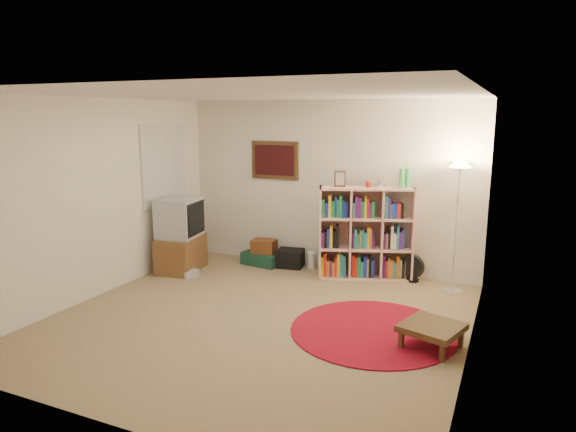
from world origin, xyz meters
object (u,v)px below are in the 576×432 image
bookshelf (364,234)px  side_table (432,328)px  floor_fan (412,268)px  floor_lamp (459,185)px  tv_stand (181,236)px  suitcase (263,258)px

bookshelf → side_table: bookshelf is taller
bookshelf → floor_fan: 0.81m
floor_lamp → tv_stand: floor_lamp is taller
bookshelf → tv_stand: (-2.57, -0.77, -0.11)m
suitcase → tv_stand: bearing=-132.6°
tv_stand → suitcase: 1.31m
bookshelf → tv_stand: bookshelf is taller
bookshelf → floor_fan: size_ratio=4.02×
bookshelf → floor_lamp: 1.47m
floor_fan → tv_stand: 3.38m
tv_stand → side_table: 4.00m
tv_stand → floor_fan: bearing=6.3°
floor_lamp → floor_fan: bearing=160.1°
floor_fan → side_table: 2.09m
floor_fan → tv_stand: size_ratio=0.36×
bookshelf → tv_stand: 2.69m
bookshelf → suitcase: size_ratio=2.44×
tv_stand → suitcase: bearing=30.1°
suitcase → floor_fan: bearing=11.0°
floor_lamp → tv_stand: bearing=-170.1°
bookshelf → floor_fan: (0.67, 0.10, -0.44)m
floor_fan → tv_stand: (-3.24, -0.87, 0.33)m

